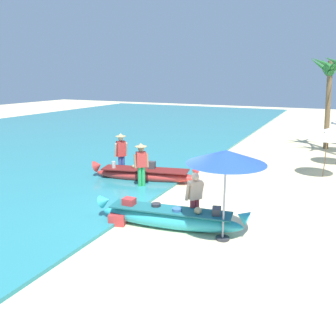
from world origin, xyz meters
TOP-DOWN VIEW (x-y plane):
  - ground_plane at (0.00, 0.00)m, footprint 80.00×80.00m
  - sea at (-13.08, 8.00)m, footprint 24.00×56.00m
  - boat_cyan_foreground at (0.34, -0.75)m, footprint 4.35×1.23m
  - boat_red_midground at (-2.43, 2.81)m, footprint 4.45×1.71m
  - person_vendor_hatted at (-2.11, 1.96)m, footprint 0.54×0.51m
  - person_tourist_customer at (0.89, -0.29)m, footprint 0.48×0.55m
  - person_vendor_assistant at (-3.73, 3.10)m, footprint 0.50×0.56m
  - patio_umbrella_large at (1.88, -0.80)m, footprint 1.98×1.98m
  - parasol_row_0 at (4.01, 6.66)m, footprint 1.60×1.60m
  - palm_tree_tall_inland at (3.67, 13.06)m, footprint 2.60×2.70m
  - cooler_box at (-1.10, -1.18)m, footprint 0.56×0.51m

SIDE VIEW (x-z plane):
  - ground_plane at x=0.00m, z-range 0.00..0.00m
  - sea at x=-13.08m, z-range 0.00..0.10m
  - cooler_box at x=-1.10m, z-range 0.00..0.32m
  - boat_red_midground at x=-2.43m, z-range -0.12..0.69m
  - boat_cyan_foreground at x=0.34m, z-range -0.10..0.72m
  - person_tourist_customer at x=0.89m, z-range 0.10..1.65m
  - person_vendor_hatted at x=-2.11m, z-range 0.14..1.87m
  - person_vendor_assistant at x=-3.73m, z-range 0.14..1.96m
  - parasol_row_0 at x=4.01m, z-range 0.79..2.70m
  - patio_umbrella_large at x=1.88m, z-range 1.00..3.37m
  - palm_tree_tall_inland at x=3.67m, z-range 1.59..6.81m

